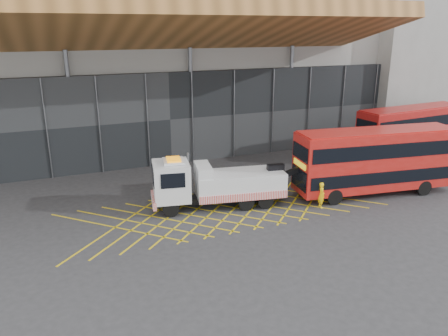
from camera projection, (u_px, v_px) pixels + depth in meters
name	position (u px, v px, depth m)	size (l,w,h in m)	color
ground_plane	(190.00, 215.00, 28.34)	(120.00, 120.00, 0.00)	#2D2D2F
road_markings	(224.00, 209.00, 29.21)	(21.56, 7.16, 0.01)	gold
construction_building	(148.00, 56.00, 42.46)	(55.00, 23.97, 18.00)	gray
east_building	(406.00, 42.00, 50.94)	(15.00, 12.00, 20.00)	gray
recovery_truck	(214.00, 183.00, 29.15)	(10.54, 4.05, 3.65)	black
bus_towed	(376.00, 159.00, 31.22)	(12.00, 4.31, 4.78)	#AD140F
bus_second	(411.00, 129.00, 40.61)	(11.58, 3.58, 4.64)	#9E0F0C
worker	(321.00, 195.00, 29.32)	(0.65, 0.42, 1.77)	yellow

